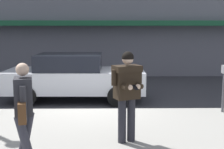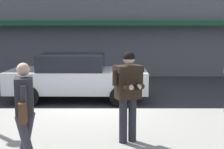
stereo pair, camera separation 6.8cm
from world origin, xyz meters
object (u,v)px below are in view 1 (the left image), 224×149
Objects in this scene: pedestrian_with_bag at (24,108)px; parked_sedan_mid at (74,77)px; man_texting_on_phone at (127,87)px; parking_meter at (224,82)px.

parked_sedan_mid is at bearing 87.28° from pedestrian_with_bag.
parking_meter is (2.72, 2.19, -0.28)m from man_texting_on_phone.
man_texting_on_phone reaches higher than parking_meter.
pedestrian_with_bag is 5.49m from parking_meter.
parked_sedan_mid is 4.50m from man_texting_on_phone.
man_texting_on_phone is at bearing -141.23° from parking_meter.
man_texting_on_phone is 1.42× the size of parking_meter.
pedestrian_with_bag reaches higher than parking_meter.
pedestrian_with_bag is (-1.73, -1.01, -0.14)m from man_texting_on_phone.
pedestrian_with_bag is (-0.25, -5.24, 0.32)m from parked_sedan_mid.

